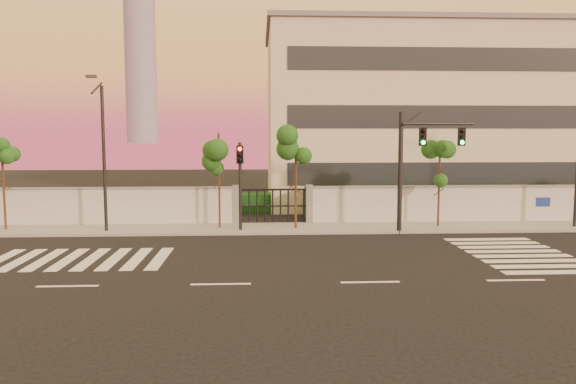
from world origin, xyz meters
name	(u,v)px	position (x,y,z in m)	size (l,w,h in m)	color
ground	(370,282)	(0.00, 0.00, 0.00)	(120.00, 120.00, 0.00)	black
sidewalk	(331,228)	(0.00, 10.50, 0.07)	(60.00, 3.00, 0.15)	gray
perimeter_wall	(329,205)	(0.10, 12.00, 1.07)	(60.00, 0.36, 2.20)	#A9ACB0
hedge_row	(341,204)	(1.17, 14.74, 0.82)	(41.00, 4.25, 1.80)	black
institutional_building	(435,117)	(9.00, 21.99, 6.16)	(24.40, 12.40, 12.25)	beige
distant_skyscraper	(140,22)	(-65.00, 280.00, 61.98)	(16.00, 16.00, 118.00)	gray
road_markings	(313,258)	(-1.58, 3.76, 0.01)	(57.00, 7.62, 0.02)	silver
street_tree_b	(3,164)	(-16.54, 10.48, 3.46)	(1.42, 1.13, 4.71)	#382314
street_tree_c	(219,159)	(-5.75, 10.46, 3.68)	(1.38, 1.10, 5.00)	#382314
street_tree_d	(296,155)	(-1.84, 10.11, 3.87)	(1.56, 1.24, 5.27)	#382314
street_tree_e	(440,164)	(5.66, 10.41, 3.38)	(1.34, 1.06, 4.60)	#382314
traffic_signal_main	(416,157)	(4.02, 9.10, 3.82)	(3.81, 0.68, 6.04)	black
traffic_signal_secondary	(240,176)	(-4.67, 9.73, 2.88)	(0.35, 0.34, 4.54)	black
streetlight_west	(103,151)	(-11.37, 9.69, 4.13)	(0.46, 1.84, 7.65)	black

